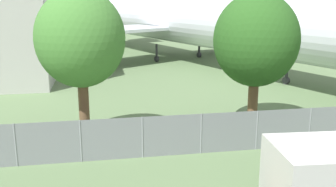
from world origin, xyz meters
The scene contains 4 objects.
perimeter_fence centered at (0.00, 11.20, 0.90)m, with size 56.07×0.07×1.80m.
airplane centered at (4.94, 35.73, 4.12)m, with size 38.91×47.65×13.49m.
tree_behind_benches centered at (-4.97, 13.09, 4.86)m, with size 3.89×3.89×7.04m.
tree_far_right centered at (3.46, 13.99, 4.55)m, with size 4.22×4.22×6.90m.
Camera 1 is at (-4.24, -4.32, 6.67)m, focal length 42.00 mm.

